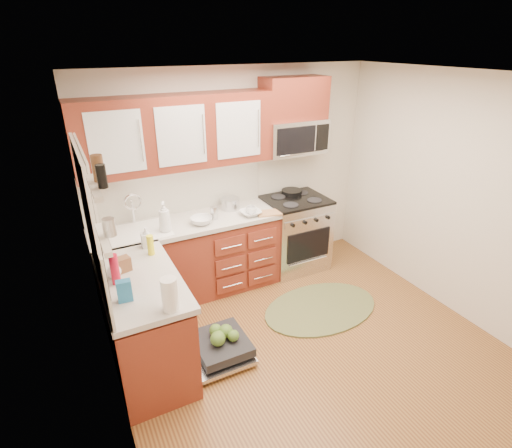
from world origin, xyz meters
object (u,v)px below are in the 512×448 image
microwave (294,136)px  cup (251,210)px  sink (141,242)px  dishwasher (217,349)px  skillet (292,192)px  bowl_a (251,213)px  rug (321,308)px  upper_cabinets (176,133)px  bowl_b (201,221)px  cutting_board (269,213)px  range (295,233)px  paper_towel_roll (170,294)px  stock_pot (230,204)px

microwave → cup: size_ratio=6.72×
sink → cup: cup is taller
dishwasher → skillet: 2.23m
sink → bowl_a: bowl_a is taller
rug → cup: bearing=118.2°
upper_cabinets → bowl_b: upper_cabinets is taller
cutting_board → upper_cabinets: bearing=158.6°
cup → skillet: bearing=22.1°
range → paper_towel_roll: size_ratio=3.60×
stock_pot → cup: 0.29m
stock_pot → cup: stock_pot is taller
upper_cabinets → microwave: (1.41, -0.02, -0.18)m
range → rug: range is taller
dishwasher → bowl_b: 1.35m
stock_pot → bowl_a: bearing=-65.3°
rug → bowl_a: bowl_a is taller
microwave → bowl_a: microwave is taller
range → stock_pot: size_ratio=4.31×
sink → bowl_b: bearing=-9.4°
microwave → cutting_board: bearing=-146.6°
dishwasher → cutting_board: cutting_board is taller
cup → stock_pot: bearing=121.7°
skillet → bowl_b: 1.36m
skillet → bowl_a: bearing=-156.2°
dishwasher → bowl_a: 1.54m
microwave → cup: (-0.68, -0.24, -0.73)m
rug → paper_towel_roll: 2.11m
dishwasher → paper_towel_roll: 1.11m
upper_cabinets → skillet: upper_cabinets is taller
cup → rug: bearing=-61.8°
microwave → bowl_b: (-1.28, -0.24, -0.74)m
microwave → dishwasher: (-1.54, -1.25, -1.60)m
upper_cabinets → bowl_b: size_ratio=8.59×
stock_pot → bowl_a: (0.13, -0.28, -0.04)m
stock_pot → bowl_b: size_ratio=0.92×
upper_cabinets → bowl_a: 1.19m
sink → cup: bearing=-4.8°
dishwasher → cup: 1.59m
upper_cabinets → sink: (-0.52, -0.16, -1.07)m
stock_pot → paper_towel_roll: size_ratio=0.84×
cutting_board → bowl_a: bowl_a is taller
dishwasher → paper_towel_roll: (-0.46, -0.32, 0.96)m
skillet → upper_cabinets: bearing=-178.7°
paper_towel_roll → rug: bearing=15.6°
range → skillet: bearing=76.2°
rug → paper_towel_roll: (-1.77, -0.49, 1.05)m
rug → bowl_b: 1.65m
range → bowl_b: (-1.28, -0.12, 0.49)m
sink → cutting_board: 1.45m
upper_cabinets → dishwasher: 2.19m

